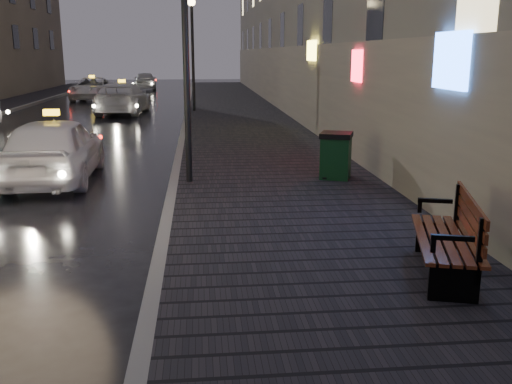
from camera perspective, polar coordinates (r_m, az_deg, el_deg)
ground at (r=7.36m, az=-22.17°, el=-10.71°), size 120.00×120.00×0.00m
sidewalk at (r=27.62m, az=-1.91°, el=7.82°), size 4.60×58.00×0.15m
curb at (r=27.57m, az=-6.94°, el=7.72°), size 0.20×58.00×0.15m
lamp_near at (r=12.43m, az=-7.11°, el=16.27°), size 0.36×0.36×5.28m
lamp_far at (r=28.42m, az=-6.37°, el=14.81°), size 0.36×0.36×5.28m
bench at (r=7.63m, az=19.05°, el=-4.21°), size 1.23×2.13×1.03m
trash_bin at (r=12.99m, az=7.99°, el=3.68°), size 0.88×0.88×1.04m
taxi_near at (r=14.00m, az=-19.51°, el=4.10°), size 1.92×4.54×1.53m
taxi_mid at (r=29.06m, az=-13.19°, el=9.13°), size 2.51×5.39×1.52m
taxi_far at (r=38.33m, az=-16.03°, el=9.90°), size 2.35×5.07×1.41m
car_far at (r=47.64m, az=-11.03°, el=10.85°), size 2.09×4.39×1.45m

